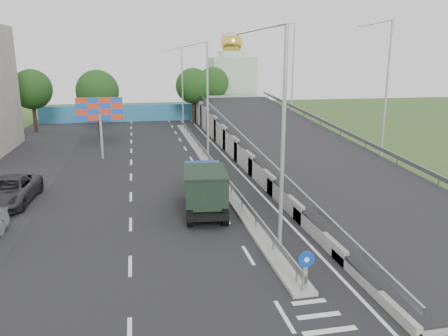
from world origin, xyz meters
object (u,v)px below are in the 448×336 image
object	(u,v)px
church	(232,80)
dump_truck	(205,187)
billboard	(100,112)
lamp_post_mid	(205,94)
lamp_post_near	(279,129)
lamp_post_far	(181,82)
parked_car_c	(9,191)
sign_bollard	(305,271)

from	to	relation	value
church	dump_truck	distance (m)	49.30
dump_truck	billboard	bearing A→B (deg)	119.26
lamp_post_mid	church	xyz separation A→B (m)	(9.89, 34.00, -0.50)
dump_truck	lamp_post_near	bearing A→B (deg)	-64.58
lamp_post_mid	lamp_post_far	size ratio (longest dim) A/B	1.00
lamp_post_far	parked_car_c	bearing A→B (deg)	-115.03
lamp_post_far	church	distance (m)	17.15
church	dump_truck	bearing A→B (deg)	-104.35
dump_truck	parked_car_c	bearing A→B (deg)	167.87
church	billboard	bearing A→B (deg)	-120.70
lamp_post_mid	parked_car_c	distance (m)	17.80
church	dump_truck	size ratio (longest dim) A/B	2.20
sign_bollard	lamp_post_far	world-z (taller)	lamp_post_far
lamp_post_far	lamp_post_near	bearing A→B (deg)	-90.00
parked_car_c	lamp_post_far	bearing A→B (deg)	69.06
lamp_post_mid	church	bearing A→B (deg)	73.78
billboard	lamp_post_mid	bearing A→B (deg)	-12.38
sign_bollard	dump_truck	size ratio (longest dim) A/B	0.27
sign_bollard	lamp_post_near	size ratio (longest dim) A/B	0.17
church	billboard	distance (m)	37.23
lamp_post_near	lamp_post_far	bearing A→B (deg)	90.00
sign_bollard	lamp_post_far	bearing A→B (deg)	89.86
sign_bollard	dump_truck	distance (m)	10.45
church	parked_car_c	distance (m)	50.13
lamp_post_near	billboard	world-z (taller)	lamp_post_near
lamp_post_far	billboard	bearing A→B (deg)	-116.84
church	billboard	xyz separation A→B (m)	(-19.00, -32.00, -1.12)
church	dump_truck	world-z (taller)	church
lamp_post_mid	dump_truck	bearing A→B (deg)	-99.56
lamp_post_mid	billboard	distance (m)	9.47
billboard	parked_car_c	bearing A→B (deg)	-112.18
sign_bollard	lamp_post_far	size ratio (longest dim) A/B	0.17
lamp_post_mid	lamp_post_near	bearing A→B (deg)	-90.00
sign_bollard	church	bearing A→B (deg)	80.19
lamp_post_far	lamp_post_mid	bearing A→B (deg)	-90.00
lamp_post_far	parked_car_c	world-z (taller)	lamp_post_far
lamp_post_far	dump_truck	bearing A→B (deg)	-93.90
lamp_post_mid	billboard	bearing A→B (deg)	167.62
sign_bollard	lamp_post_mid	bearing A→B (deg)	89.74
lamp_post_near	church	bearing A→B (deg)	79.62
lamp_post_mid	lamp_post_far	distance (m)	20.00
lamp_post_near	sign_bollard	bearing A→B (deg)	-91.64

